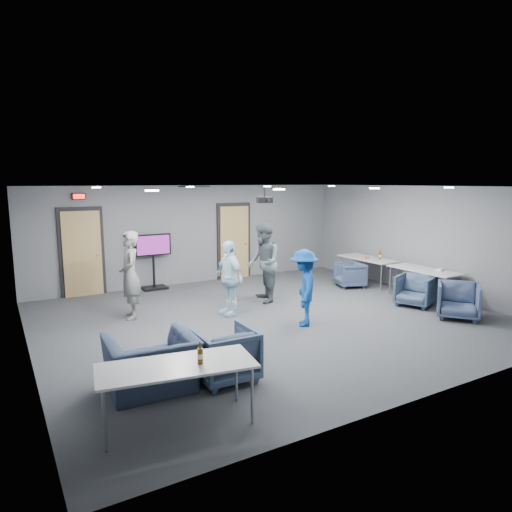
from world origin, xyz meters
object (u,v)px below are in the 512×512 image
person_a (130,275)px  chair_front_b (151,364)px  chair_right_b (415,290)px  person_d (304,288)px  table_front_left (177,368)px  person_b (263,263)px  person_c (229,278)px  projector (265,200)px  chair_right_c (458,301)px  tv_stand (153,258)px  bottle_front (200,356)px  table_right_a (368,260)px  chair_right_a (350,275)px  chair_front_a (224,354)px  table_right_b (424,271)px  bottle_right (380,256)px

person_a → chair_front_b: (-0.66, -3.48, -0.53)m
chair_front_b → chair_right_b: bearing=-166.7°
person_d → chair_front_b: 3.72m
table_front_left → person_b: bearing=58.1°
person_b → person_c: person_b is taller
chair_right_b → projector: projector is taller
chair_right_c → tv_stand: bearing=-179.8°
bottle_front → chair_right_c: bearing=10.6°
person_b → chair_front_b: 4.92m
person_b → person_a: bearing=-77.0°
projector → chair_right_c: bearing=-25.7°
table_right_a → person_c: bearing=98.7°
person_b → table_right_a: size_ratio=1.07×
chair_right_a → chair_front_a: (-5.50, -3.55, 0.05)m
chair_front_b → table_right_b: (7.16, 1.48, 0.31)m
person_b → bottle_right: 3.59m
chair_right_c → chair_front_a: bearing=-126.4°
chair_right_b → table_right_a: 2.33m
person_c → chair_right_c: (3.98, -2.61, -0.42)m
chair_right_b → bottle_front: size_ratio=2.96×
bottle_right → tv_stand: 6.04m
chair_right_a → bottle_right: size_ratio=2.78×
person_b → chair_front_a: bearing=-20.2°
chair_right_b → tv_stand: 6.53m
person_d → chair_right_a: (3.04, 2.07, -0.43)m
chair_right_b → bottle_front: 6.68m
person_c → person_b: bearing=107.7°
person_a → bottle_front: size_ratio=6.88×
chair_right_a → chair_front_b: bearing=-42.8°
chair_right_a → tv_stand: (-4.63, 2.39, 0.50)m
person_c → chair_right_c: person_c is taller
table_front_left → tv_stand: size_ratio=1.30×
person_d → chair_right_b: 3.07m
bottle_front → projector: 5.45m
person_a → projector: (2.89, -0.56, 1.50)m
bottle_right → chair_front_a: bearing=-152.7°
person_d → bottle_front: person_d is taller
chair_front_b → table_front_left: size_ratio=0.61×
table_right_a → chair_right_c: bearing=168.9°
chair_front_a → bottle_right: size_ratio=3.24×
person_b → bottle_right: size_ratio=7.25×
table_right_b → table_front_left: same height
table_right_a → table_front_left: size_ratio=0.92×
projector → chair_right_a: bearing=26.8°
chair_right_c → table_right_a: chair_right_c is taller
chair_right_c → table_right_a: size_ratio=0.47×
table_right_b → bottle_right: (0.13, 1.57, 0.14)m
person_b → bottle_front: person_b is taller
person_b → table_right_a: person_b is taller
chair_right_b → bottle_right: bearing=134.7°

